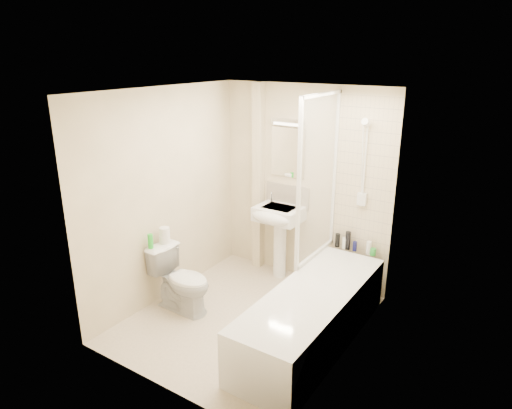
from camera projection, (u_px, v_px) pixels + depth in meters
The scene contains 25 objects.
floor at pixel (247, 319), 4.91m from camera, with size 2.50×2.50×0.00m, color beige.
wall_back at pixel (304, 185), 5.52m from camera, with size 2.20×0.02×2.40m, color beige.
wall_left at pixel (165, 196), 5.10m from camera, with size 0.02×2.50×2.40m, color beige.
wall_right at pixel (350, 238), 3.95m from camera, with size 0.02×2.50×2.40m, color beige.
ceiling at pixel (245, 91), 4.14m from camera, with size 2.20×2.50×0.02m, color white.
tile_back at pixel (365, 176), 5.05m from camera, with size 0.70×0.01×1.75m, color beige.
tile_right at pixel (353, 212), 3.92m from camera, with size 0.01×2.10×1.75m, color beige.
pipe_boxing at pixel (258, 179), 5.79m from camera, with size 0.12×0.12×2.40m, color beige.
splashback at pixel (287, 196), 5.68m from camera, with size 0.60×0.01×0.30m, color beige.
mirror at pixel (288, 153), 5.50m from camera, with size 0.46×0.01×0.60m, color white.
strip_light at pixel (288, 122), 5.37m from camera, with size 0.42×0.07×0.07m, color silver.
bathtub at pixel (312, 315), 4.46m from camera, with size 0.70×2.10×0.55m.
shower_screen at pixel (319, 179), 4.87m from camera, with size 0.04×0.92×1.80m.
shower_fixture at pixel (364, 167), 4.97m from camera, with size 0.10×0.16×0.99m.
pedestal_sink at pixel (278, 222), 5.59m from camera, with size 0.55×0.50×1.07m.
bottle_black_a at pixel (337, 240), 5.36m from camera, with size 0.06×0.06×0.16m, color black.
bottle_white_a at pixel (345, 243), 5.32m from camera, with size 0.06×0.06×0.13m, color white.
bottle_black_b at pixel (348, 241), 5.29m from camera, with size 0.06×0.06×0.21m, color black.
bottle_blue at pixel (355, 246), 5.26m from camera, with size 0.05×0.05×0.11m, color #12144F.
bottle_white_b at pixel (369, 248), 5.17m from camera, with size 0.06×0.06×0.15m, color silver.
bottle_green at pixel (373, 252), 5.15m from camera, with size 0.06×0.06×0.08m, color green.
toilet at pixel (182, 280), 5.01m from camera, with size 0.71×0.42×0.72m, color white.
toilet_roll_lower at pixel (165, 239), 5.06m from camera, with size 0.12×0.12×0.09m, color white.
toilet_roll_upper at pixel (165, 231), 5.03m from camera, with size 0.11×0.11×0.09m, color white.
green_bottle at pixel (150, 241), 4.91m from camera, with size 0.06×0.06×0.16m, color green.
Camera 1 is at (2.42, -3.51, 2.74)m, focal length 32.00 mm.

